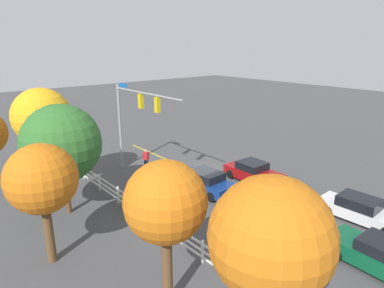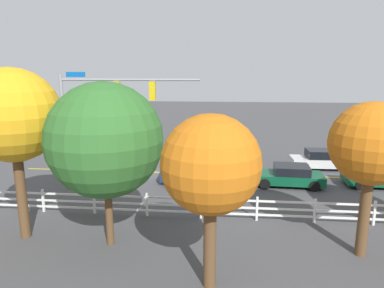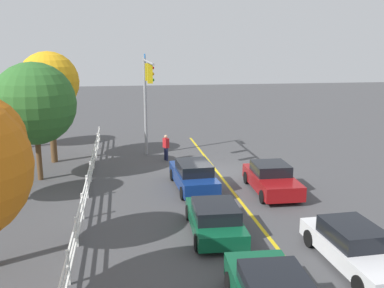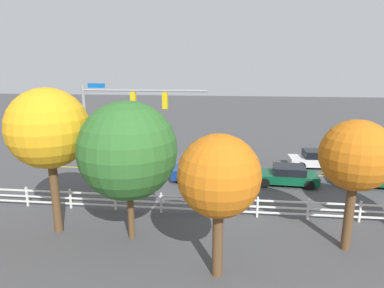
% 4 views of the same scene
% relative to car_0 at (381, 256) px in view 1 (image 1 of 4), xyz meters
% --- Properties ---
extents(ground_plane, '(120.00, 120.00, 0.00)m').
position_rel_car_0_xyz_m(ground_plane, '(13.62, -1.66, -0.71)').
color(ground_plane, '#444447').
extents(lane_center_stripe, '(28.00, 0.16, 0.01)m').
position_rel_car_0_xyz_m(lane_center_stripe, '(9.62, -1.66, -0.70)').
color(lane_center_stripe, gold).
rests_on(lane_center_stripe, ground_plane).
extents(signal_assembly, '(7.86, 0.38, 6.80)m').
position_rel_car_0_xyz_m(signal_assembly, '(16.51, 2.19, 4.11)').
color(signal_assembly, gray).
rests_on(signal_assembly, ground_plane).
extents(car_0, '(4.46, 2.12, 1.45)m').
position_rel_car_0_xyz_m(car_0, '(0.00, 0.00, 0.00)').
color(car_0, '#0C4C2D').
rests_on(car_0, ground_plane).
extents(car_1, '(4.48, 2.12, 1.44)m').
position_rel_car_0_xyz_m(car_1, '(10.01, -3.58, -0.02)').
color(car_1, maroon).
rests_on(car_1, ground_plane).
extents(car_2, '(4.77, 1.91, 1.39)m').
position_rel_car_0_xyz_m(car_2, '(2.45, -3.71, -0.04)').
color(car_2, silver).
rests_on(car_2, ground_plane).
extents(car_3, '(4.23, 2.09, 1.28)m').
position_rel_car_0_xyz_m(car_3, '(5.65, 0.33, -0.08)').
color(car_3, '#0C4C2D').
rests_on(car_3, ground_plane).
extents(car_4, '(4.63, 2.03, 1.46)m').
position_rel_car_0_xyz_m(car_4, '(11.14, 0.24, 0.00)').
color(car_4, navy).
rests_on(car_4, ground_plane).
extents(pedestrian, '(0.47, 0.41, 1.69)m').
position_rel_car_0_xyz_m(pedestrian, '(17.00, 1.03, 0.22)').
color(pedestrian, '#191E3F').
rests_on(pedestrian, ground_plane).
extents(white_rail_fence, '(26.10, 0.10, 1.15)m').
position_rel_car_0_xyz_m(white_rail_fence, '(10.62, 5.56, -0.10)').
color(white_rail_fence, white).
rests_on(white_rail_fence, ground_plane).
extents(tree_0, '(3.51, 3.51, 6.23)m').
position_rel_car_0_xyz_m(tree_0, '(0.47, 7.57, 3.73)').
color(tree_0, brown).
rests_on(tree_0, ground_plane).
extents(tree_1, '(4.42, 4.42, 6.46)m').
position_rel_car_0_xyz_m(tree_1, '(14.06, 8.35, 3.53)').
color(tree_1, brown).
rests_on(tree_1, ground_plane).
extents(tree_2, '(3.68, 3.68, 6.97)m').
position_rel_car_0_xyz_m(tree_2, '(17.79, 8.13, 4.38)').
color(tree_2, brown).
rests_on(tree_2, ground_plane).
extents(tree_3, '(2.98, 2.98, 5.79)m').
position_rel_car_0_xyz_m(tree_3, '(4.40, 8.26, 3.54)').
color(tree_3, brown).
rests_on(tree_3, ground_plane).
extents(tree_4, '(3.05, 3.05, 5.59)m').
position_rel_car_0_xyz_m(tree_4, '(9.98, 10.71, 3.31)').
color(tree_4, brown).
rests_on(tree_4, ground_plane).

